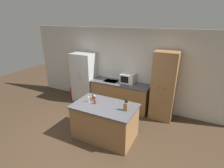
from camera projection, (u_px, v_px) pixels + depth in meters
The scene contains 13 objects.
ground_plane at pixel (86, 141), 4.36m from camera, with size 14.00×14.00×0.00m, color #423021.
wall_back at pixel (124, 68), 5.85m from camera, with size 7.20×0.06×2.60m.
refrigerator at pixel (85, 77), 6.28m from camera, with size 0.79×0.66×1.75m.
back_counter at pixel (120, 95), 5.87m from camera, with size 1.96×0.63×0.90m.
pantry_cabinet at pixel (164, 86), 5.08m from camera, with size 0.66×0.62×2.04m.
kitchen_island at pixel (105, 121), 4.39m from camera, with size 1.55×0.95×0.89m.
microwave at pixel (128, 78), 5.65m from camera, with size 0.44×0.35×0.30m.
knife_block at pixel (126, 106), 3.97m from camera, with size 0.09×0.08×0.29m.
spice_bottle_tall_dark at pixel (95, 98), 4.46m from camera, with size 0.06×0.06×0.14m.
spice_bottle_short_red at pixel (95, 102), 4.30m from camera, with size 0.05×0.05×0.11m.
spice_bottle_amber_oil at pixel (93, 97), 4.55m from camera, with size 0.05×0.05×0.12m.
spice_bottle_green_herb at pixel (89, 99), 4.39m from camera, with size 0.04×0.04×0.14m.
fire_extinguisher at pixel (72, 93), 6.64m from camera, with size 0.14×0.14×0.43m.
Camera 1 is at (2.18, -2.91, 2.87)m, focal length 28.00 mm.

